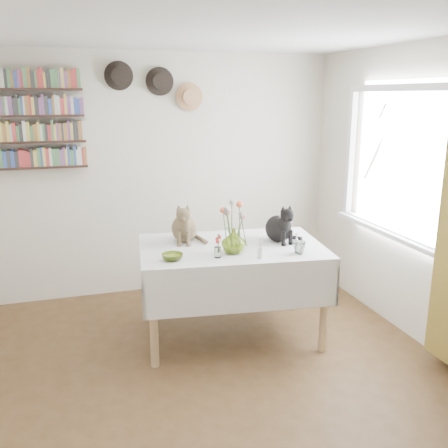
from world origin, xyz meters
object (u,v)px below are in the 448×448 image
object	(u,v)px
dining_table	(232,268)
tabby_cat	(184,221)
flower_vase	(234,241)
bookshelf_unit	(29,120)
black_cat	(278,222)

from	to	relation	value
dining_table	tabby_cat	distance (m)	0.58
dining_table	flower_vase	bearing A→B (deg)	-103.80
bookshelf_unit	flower_vase	bearing A→B (deg)	-42.42
dining_table	black_cat	bearing A→B (deg)	1.97
flower_vase	bookshelf_unit	distance (m)	2.29
black_cat	bookshelf_unit	world-z (taller)	bookshelf_unit
dining_table	flower_vase	distance (m)	0.37
dining_table	bookshelf_unit	distance (m)	2.35
tabby_cat	bookshelf_unit	size ratio (longest dim) A/B	0.36
dining_table	black_cat	world-z (taller)	black_cat
bookshelf_unit	dining_table	bearing A→B (deg)	-37.28
tabby_cat	bookshelf_unit	distance (m)	1.78
tabby_cat	flower_vase	size ratio (longest dim) A/B	1.77
tabby_cat	flower_vase	distance (m)	0.55
black_cat	flower_vase	xyz separation A→B (m)	(-0.48, -0.21, -0.07)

